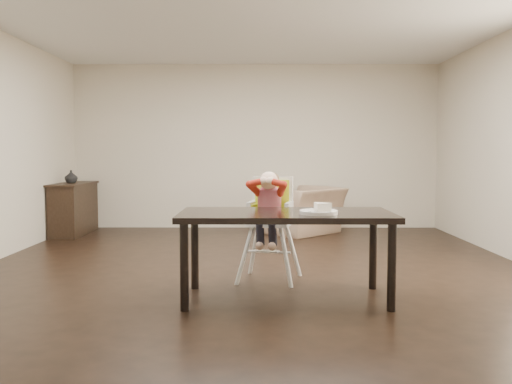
# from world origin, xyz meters

# --- Properties ---
(ground) EXTENTS (7.00, 7.00, 0.00)m
(ground) POSITION_xyz_m (0.00, 0.00, 0.00)
(ground) COLOR black
(ground) RESTS_ON ground
(room_walls) EXTENTS (6.02, 7.02, 2.71)m
(room_walls) POSITION_xyz_m (0.00, 0.00, 1.86)
(room_walls) COLOR beige
(room_walls) RESTS_ON ground
(dining_table) EXTENTS (1.80, 0.90, 0.75)m
(dining_table) POSITION_xyz_m (0.29, -1.15, 0.67)
(dining_table) COLOR black
(dining_table) RESTS_ON ground
(high_chair) EXTENTS (0.54, 0.54, 1.07)m
(high_chair) POSITION_xyz_m (0.16, -0.41, 0.75)
(high_chair) COLOR white
(high_chair) RESTS_ON ground
(plate) EXTENTS (0.35, 0.35, 0.09)m
(plate) POSITION_xyz_m (0.56, -1.29, 0.78)
(plate) COLOR white
(plate) RESTS_ON dining_table
(armchair) EXTENTS (1.29, 1.28, 0.96)m
(armchair) POSITION_xyz_m (0.73, 2.80, 0.48)
(armchair) COLOR tan
(armchair) RESTS_ON ground
(sideboard) EXTENTS (0.44, 1.26, 0.79)m
(sideboard) POSITION_xyz_m (-2.78, 2.70, 0.40)
(sideboard) COLOR black
(sideboard) RESTS_ON ground
(vase) EXTENTS (0.22, 0.23, 0.19)m
(vase) POSITION_xyz_m (-2.78, 2.61, 0.88)
(vase) COLOR #99999E
(vase) RESTS_ON sideboard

